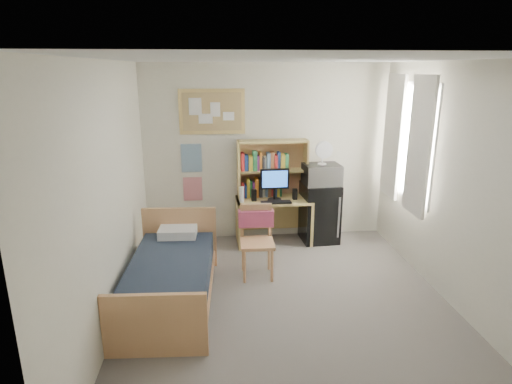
{
  "coord_description": "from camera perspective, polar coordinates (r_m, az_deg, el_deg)",
  "views": [
    {
      "loc": [
        -0.75,
        -4.12,
        2.52
      ],
      "look_at": [
        -0.23,
        1.2,
        0.97
      ],
      "focal_mm": 30.0,
      "sensor_mm": 36.0,
      "label": 1
    }
  ],
  "objects": [
    {
      "name": "wall_back",
      "position": [
        6.38,
        1.32,
        5.19
      ],
      "size": [
        3.6,
        0.04,
        2.6
      ],
      "primitive_type": "cube",
      "color": "silver",
      "rests_on": "floor"
    },
    {
      "name": "microwave",
      "position": [
        6.3,
        8.73,
        2.33
      ],
      "size": [
        0.54,
        0.42,
        0.3
      ],
      "primitive_type": "cube",
      "rotation": [
        0.0,
        0.0,
        0.06
      ],
      "color": "silver",
      "rests_on": "mini_fridge"
    },
    {
      "name": "curtain_right",
      "position": [
        6.3,
        17.76,
        7.05
      ],
      "size": [
        0.04,
        0.55,
        1.7
      ],
      "primitive_type": "cube",
      "color": "white",
      "rests_on": "wall_right"
    },
    {
      "name": "mini_fridge",
      "position": [
        6.48,
        8.46,
        -2.69
      ],
      "size": [
        0.55,
        0.55,
        0.88
      ],
      "primitive_type": "cube",
      "rotation": [
        0.0,
        0.0,
        0.06
      ],
      "color": "black",
      "rests_on": "floor"
    },
    {
      "name": "window_unit",
      "position": [
        5.95,
        19.52,
        6.39
      ],
      "size": [
        0.1,
        1.4,
        1.7
      ],
      "primitive_type": "cube",
      "color": "white",
      "rests_on": "wall_right"
    },
    {
      "name": "speaker_left",
      "position": [
        6.13,
        -0.28,
        -0.41
      ],
      "size": [
        0.07,
        0.07,
        0.17
      ],
      "primitive_type": "cube",
      "rotation": [
        0.0,
        0.0,
        0.03
      ],
      "color": "black",
      "rests_on": "desk"
    },
    {
      "name": "hutch",
      "position": [
        6.29,
        2.21,
        3.14
      ],
      "size": [
        1.03,
        0.29,
        0.84
      ],
      "primitive_type": "cube",
      "rotation": [
        0.0,
        0.0,
        0.03
      ],
      "color": "#D5B768",
      "rests_on": "desk"
    },
    {
      "name": "water_bottle",
      "position": [
        6.07,
        -1.92,
        -0.34
      ],
      "size": [
        0.07,
        0.07,
        0.23
      ],
      "primitive_type": "cylinder",
      "rotation": [
        0.0,
        0.0,
        0.03
      ],
      "color": "white",
      "rests_on": "desk"
    },
    {
      "name": "desk_chair",
      "position": [
        5.3,
        0.16,
        -6.76
      ],
      "size": [
        0.46,
        0.46,
        0.9
      ],
      "primitive_type": "cube",
      "rotation": [
        0.0,
        0.0,
        -0.02
      ],
      "color": "tan",
      "rests_on": "floor"
    },
    {
      "name": "monitor",
      "position": [
        6.14,
        2.5,
        0.89
      ],
      "size": [
        0.42,
        0.04,
        0.44
      ],
      "primitive_type": "cube",
      "rotation": [
        0.0,
        0.0,
        0.03
      ],
      "color": "black",
      "rests_on": "desk"
    },
    {
      "name": "ceiling",
      "position": [
        4.19,
        5.01,
        17.24
      ],
      "size": [
        3.6,
        4.2,
        0.02
      ],
      "primitive_type": "cube",
      "color": "white",
      "rests_on": "wall_back"
    },
    {
      "name": "pillow",
      "position": [
        5.45,
        -10.38,
        -5.27
      ],
      "size": [
        0.48,
        0.35,
        0.11
      ],
      "primitive_type": "cube",
      "rotation": [
        0.0,
        0.0,
        -0.05
      ],
      "color": "white",
      "rests_on": "bed"
    },
    {
      "name": "wall_left",
      "position": [
        4.42,
        -19.03,
        -0.71
      ],
      "size": [
        0.04,
        4.2,
        2.6
      ],
      "primitive_type": "cube",
      "color": "silver",
      "rests_on": "floor"
    },
    {
      "name": "poster_japan",
      "position": [
        6.46,
        -8.43,
        0.41
      ],
      "size": [
        0.28,
        0.01,
        0.36
      ],
      "primitive_type": "cube",
      "color": "red",
      "rests_on": "wall_back"
    },
    {
      "name": "desk",
      "position": [
        6.36,
        2.35,
        -3.84
      ],
      "size": [
        1.1,
        0.57,
        0.68
      ],
      "primitive_type": "cube",
      "rotation": [
        0.0,
        0.0,
        0.03
      ],
      "color": "#D5B768",
      "rests_on": "floor"
    },
    {
      "name": "floor",
      "position": [
        4.89,
        4.23,
        -14.97
      ],
      "size": [
        3.6,
        4.2,
        0.02
      ],
      "primitive_type": "cube",
      "color": "slate",
      "rests_on": "ground"
    },
    {
      "name": "poster_wave",
      "position": [
        6.35,
        -8.61,
        4.49
      ],
      "size": [
        0.3,
        0.01,
        0.42
      ],
      "primitive_type": "cube",
      "color": "#245F93",
      "rests_on": "wall_back"
    },
    {
      "name": "hoodie",
      "position": [
        5.4,
        -0.01,
        -3.51
      ],
      "size": [
        0.45,
        0.14,
        0.21
      ],
      "primitive_type": "cube",
      "rotation": [
        0.0,
        0.0,
        -0.02
      ],
      "color": "#CC4D73",
      "rests_on": "desk_chair"
    },
    {
      "name": "speaker_right",
      "position": [
        6.23,
        5.2,
        -0.29
      ],
      "size": [
        0.07,
        0.07,
        0.16
      ],
      "primitive_type": "cube",
      "rotation": [
        0.0,
        0.0,
        0.03
      ],
      "color": "black",
      "rests_on": "desk"
    },
    {
      "name": "desk_fan",
      "position": [
        6.23,
        8.85,
        5.04
      ],
      "size": [
        0.26,
        0.26,
        0.31
      ],
      "primitive_type": "cylinder",
      "rotation": [
        0.0,
        0.0,
        0.06
      ],
      "color": "white",
      "rests_on": "microwave"
    },
    {
      "name": "bulletin_board",
      "position": [
        6.23,
        -5.88,
        10.61
      ],
      "size": [
        0.94,
        0.03,
        0.64
      ],
      "primitive_type": "cube",
      "color": "tan",
      "rests_on": "wall_back"
    },
    {
      "name": "keyboard",
      "position": [
        6.06,
        2.69,
        -1.38
      ],
      "size": [
        0.43,
        0.15,
        0.02
      ],
      "primitive_type": "cube",
      "rotation": [
        0.0,
        0.0,
        0.03
      ],
      "color": "black",
      "rests_on": "desk"
    },
    {
      "name": "bed",
      "position": [
        4.9,
        -11.34,
        -11.78
      ],
      "size": [
        0.99,
        1.84,
        0.49
      ],
      "primitive_type": "cube",
      "rotation": [
        0.0,
        0.0,
        -0.05
      ],
      "color": "#1B2331",
      "rests_on": "floor"
    },
    {
      "name": "wall_right",
      "position": [
        5.0,
        25.37,
        0.48
      ],
      "size": [
        0.04,
        4.2,
        2.6
      ],
      "primitive_type": "cube",
      "color": "silver",
      "rests_on": "floor"
    },
    {
      "name": "curtain_left",
      "position": [
        5.58,
        20.93,
        5.66
      ],
      "size": [
        0.04,
        0.55,
        1.7
      ],
      "primitive_type": "cube",
      "color": "white",
      "rests_on": "wall_right"
    },
    {
      "name": "wall_front",
      "position": [
        2.48,
        13.25,
        -13.81
      ],
      "size": [
        3.6,
        0.04,
        2.6
      ],
      "primitive_type": "cube",
      "color": "silver",
      "rests_on": "floor"
    }
  ]
}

